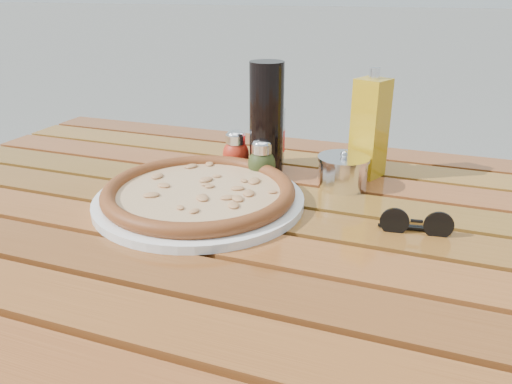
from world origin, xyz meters
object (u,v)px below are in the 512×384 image
(sunglasses, at_px, (416,224))
(olive_oil_cruet, at_px, (370,128))
(table, at_px, (252,253))
(oregano_shaker, at_px, (262,160))
(soda_can, at_px, (269,138))
(pizza, at_px, (199,191))
(pepper_shaker, at_px, (236,150))
(dark_bottle, at_px, (267,120))
(parmesan_tin, at_px, (343,171))
(plate, at_px, (199,200))

(sunglasses, bearing_deg, olive_oil_cruet, 107.50)
(table, height_order, olive_oil_cruet, olive_oil_cruet)
(oregano_shaker, bearing_deg, soda_can, 99.49)
(pizza, distance_m, pepper_shaker, 0.19)
(table, xyz_separation_m, dark_bottle, (-0.04, 0.19, 0.19))
(pizza, distance_m, soda_can, 0.24)
(parmesan_tin, bearing_deg, pizza, -142.95)
(pizza, height_order, pepper_shaker, pepper_shaker)
(dark_bottle, relative_size, parmesan_tin, 1.88)
(table, height_order, dark_bottle, dark_bottle)
(pepper_shaker, distance_m, soda_can, 0.07)
(pepper_shaker, height_order, parmesan_tin, pepper_shaker)
(parmesan_tin, height_order, sunglasses, parmesan_tin)
(sunglasses, bearing_deg, pepper_shaker, 146.15)
(table, xyz_separation_m, parmesan_tin, (0.12, 0.17, 0.11))
(table, bearing_deg, pizza, 176.98)
(plate, xyz_separation_m, pizza, (0.00, 0.00, 0.02))
(table, xyz_separation_m, sunglasses, (0.26, 0.02, 0.09))
(plate, relative_size, pizza, 0.86)
(pizza, relative_size, olive_oil_cruet, 2.00)
(plate, height_order, pepper_shaker, pepper_shaker)
(plate, bearing_deg, table, -3.02)
(table, height_order, sunglasses, sunglasses)
(plate, height_order, parmesan_tin, parmesan_tin)
(oregano_shaker, height_order, soda_can, soda_can)
(soda_can, bearing_deg, parmesan_tin, -22.04)
(plate, bearing_deg, olive_oil_cruet, 44.28)
(pizza, bearing_deg, soda_can, 78.50)
(pepper_shaker, distance_m, olive_oil_cruet, 0.27)
(dark_bottle, distance_m, parmesan_tin, 0.18)
(olive_oil_cruet, distance_m, sunglasses, 0.27)
(oregano_shaker, bearing_deg, pepper_shaker, 150.23)
(plate, bearing_deg, pizza, 90.00)
(pizza, xyz_separation_m, parmesan_tin, (0.22, 0.16, 0.01))
(oregano_shaker, distance_m, dark_bottle, 0.08)
(olive_oil_cruet, bearing_deg, parmesan_tin, -112.11)
(soda_can, xyz_separation_m, parmesan_tin, (0.17, -0.07, -0.03))
(plate, relative_size, parmesan_tin, 3.08)
(table, height_order, pizza, pizza)
(olive_oil_cruet, bearing_deg, pepper_shaker, -168.60)
(plate, xyz_separation_m, olive_oil_cruet, (0.25, 0.24, 0.09))
(table, distance_m, olive_oil_cruet, 0.34)
(table, relative_size, soda_can, 11.67)
(plate, xyz_separation_m, dark_bottle, (0.06, 0.18, 0.10))
(pepper_shaker, distance_m, sunglasses, 0.41)
(sunglasses, bearing_deg, parmesan_tin, 125.13)
(soda_can, relative_size, parmesan_tin, 1.03)
(pepper_shaker, bearing_deg, plate, -87.17)
(dark_bottle, xyz_separation_m, olive_oil_cruet, (0.19, 0.06, -0.01))
(pizza, bearing_deg, pepper_shaker, 92.83)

